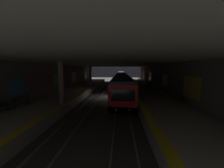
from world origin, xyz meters
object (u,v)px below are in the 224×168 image
(bench_right_near, at_px, (1,106))
(trash_bin, at_px, (162,93))
(bench_left_near, at_px, (180,99))
(person_standing_far, at_px, (139,80))
(bench_left_mid, at_px, (160,89))
(pillar_far, at_px, (90,76))
(person_waiting_near, at_px, (154,88))
(person_walking_mid, at_px, (27,96))
(pillar_near, at_px, (61,83))
(bench_right_mid, at_px, (19,101))
(bench_left_far, at_px, (150,84))
(metro_train, at_px, (121,78))
(person_boarding, at_px, (86,83))
(backpack_on_floor, at_px, (74,86))
(suitcase_rolling, at_px, (147,86))

(bench_right_near, xyz_separation_m, trash_bin, (8.76, -16.33, -0.10))
(bench_left_near, relative_size, person_standing_far, 0.98)
(bench_left_mid, distance_m, trash_bin, 4.11)
(pillar_far, distance_m, person_waiting_near, 14.06)
(person_walking_mid, bearing_deg, pillar_near, -85.00)
(bench_right_mid, bearing_deg, bench_right_near, 180.00)
(person_waiting_near, bearing_deg, pillar_far, 55.49)
(bench_left_mid, height_order, bench_left_far, same)
(metro_train, bearing_deg, person_standing_far, -138.34)
(metro_train, bearing_deg, person_boarding, 151.85)
(bench_left_mid, xyz_separation_m, bench_right_near, (-12.80, 17.07, 0.00))
(bench_left_near, xyz_separation_m, backpack_on_floor, (15.12, 16.65, -0.32))
(pillar_far, distance_m, bench_left_mid, 14.29)
(bench_left_near, height_order, suitcase_rolling, suitcase_rolling)
(bench_left_near, relative_size, trash_bin, 2.00)
(person_standing_far, bearing_deg, bench_right_near, 150.20)
(pillar_far, xyz_separation_m, bench_left_near, (-14.41, -12.88, -1.75))
(trash_bin, bearing_deg, person_walking_mid, 110.37)
(bench_left_near, relative_size, bench_right_mid, 1.00)
(person_walking_mid, height_order, person_standing_far, person_standing_far)
(metro_train, relative_size, trash_bin, 71.74)
(pillar_far, bearing_deg, backpack_on_floor, 79.22)
(suitcase_rolling, xyz_separation_m, backpack_on_floor, (0.80, 15.53, -0.15))
(person_boarding, bearing_deg, bench_right_near, 169.42)
(bench_left_far, distance_m, person_standing_far, 5.53)
(bench_left_far, relative_size, bench_right_mid, 1.00)
(bench_right_mid, height_order, backpack_on_floor, bench_right_mid)
(metro_train, bearing_deg, suitcase_rolling, -158.37)
(person_waiting_near, distance_m, person_walking_mid, 17.08)
(bench_right_mid, height_order, person_walking_mid, person_walking_mid)
(person_waiting_near, bearing_deg, person_boarding, 59.59)
(bench_left_near, relative_size, person_walking_mid, 0.99)
(bench_left_mid, xyz_separation_m, bench_left_far, (8.67, 0.00, 0.00))
(person_standing_far, bearing_deg, backpack_on_floor, 115.96)
(bench_left_far, xyz_separation_m, trash_bin, (-12.71, 0.73, -0.10))
(pillar_near, distance_m, bench_left_near, 13.05)
(metro_train, height_order, person_standing_far, metro_train)
(bench_left_mid, bearing_deg, bench_right_near, 126.87)
(trash_bin, bearing_deg, pillar_far, 50.60)
(bench_right_mid, bearing_deg, bench_left_far, -41.79)
(backpack_on_floor, bearing_deg, person_walking_mid, -179.46)
(pillar_near, bearing_deg, trash_bin, -65.50)
(pillar_near, xyz_separation_m, bench_right_mid, (-0.85, 4.18, -1.75))
(person_waiting_near, bearing_deg, backpack_on_floor, 60.53)
(bench_right_mid, distance_m, backpack_on_floor, 17.09)
(bench_left_near, distance_m, bench_left_mid, 8.47)
(bench_left_mid, distance_m, person_boarding, 14.67)
(person_waiting_near, distance_m, suitcase_rolling, 7.86)
(pillar_far, bearing_deg, person_boarding, 130.01)
(bench_right_mid, bearing_deg, trash_bin, -68.64)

